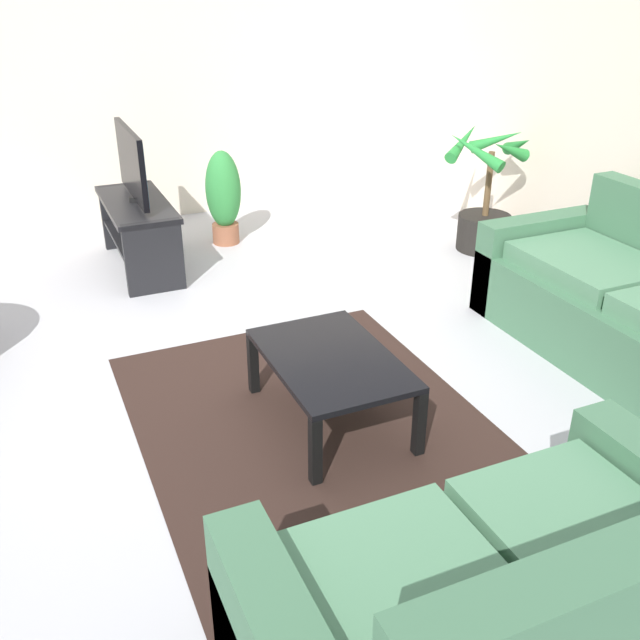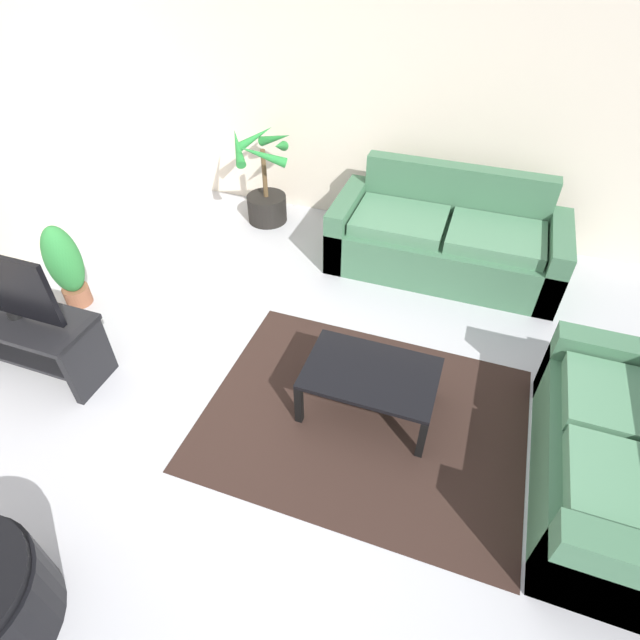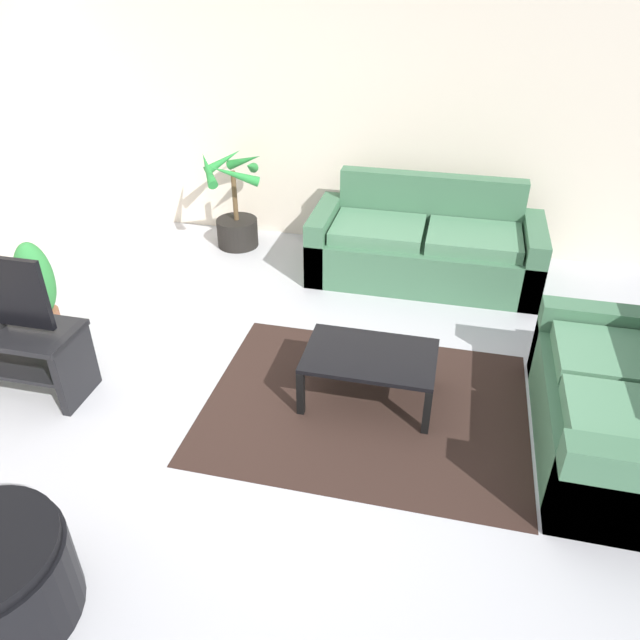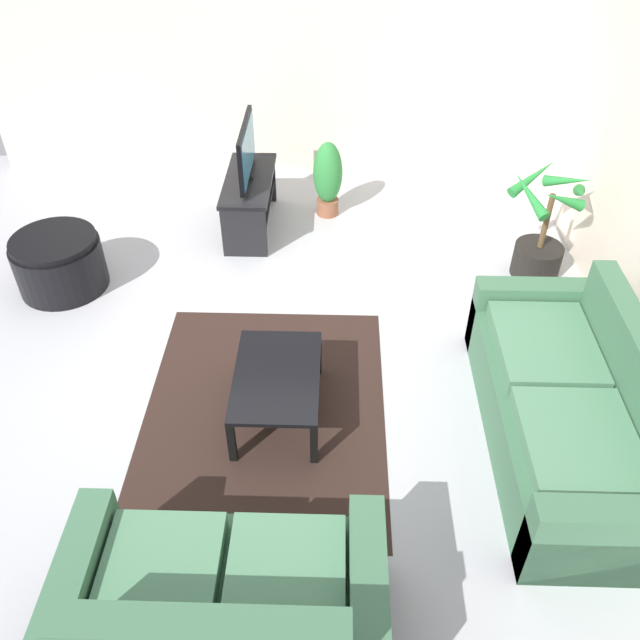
# 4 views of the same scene
# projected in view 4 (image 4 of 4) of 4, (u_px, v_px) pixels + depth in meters

# --- Properties ---
(ground_plane) EXTENTS (6.60, 6.60, 0.00)m
(ground_plane) POSITION_uv_depth(u_px,v_px,m) (240.00, 347.00, 5.22)
(ground_plane) COLOR #B2B2B7
(wall_left) EXTENTS (0.06, 6.00, 2.70)m
(wall_left) POSITION_uv_depth(u_px,v_px,m) (266.00, 49.00, 6.66)
(wall_left) COLOR beige
(wall_left) RESTS_ON ground
(couch_main) EXTENTS (2.10, 0.90, 0.90)m
(couch_main) POSITION_uv_depth(u_px,v_px,m) (568.00, 411.00, 4.29)
(couch_main) COLOR #3F6B4C
(couch_main) RESTS_ON ground
(couch_loveseat) EXTENTS (0.90, 1.60, 0.90)m
(couch_loveseat) POSITION_uv_depth(u_px,v_px,m) (224.00, 612.00, 3.27)
(couch_loveseat) COLOR #3F6B4C
(couch_loveseat) RESTS_ON ground
(tv_stand) EXTENTS (1.10, 0.45, 0.53)m
(tv_stand) POSITION_uv_depth(u_px,v_px,m) (250.00, 196.00, 6.40)
(tv_stand) COLOR black
(tv_stand) RESTS_ON ground
(tv) EXTENTS (0.89, 0.10, 0.54)m
(tv) POSITION_uv_depth(u_px,v_px,m) (247.00, 150.00, 6.09)
(tv) COLOR black
(tv) RESTS_ON tv_stand
(coffee_table) EXTENTS (0.89, 0.58, 0.38)m
(coffee_table) POSITION_uv_depth(u_px,v_px,m) (277.00, 379.00, 4.48)
(coffee_table) COLOR black
(coffee_table) RESTS_ON ground
(area_rug) EXTENTS (2.20, 1.70, 0.01)m
(area_rug) POSITION_uv_depth(u_px,v_px,m) (265.00, 411.00, 4.69)
(area_rug) COLOR black
(area_rug) RESTS_ON ground
(potted_palm) EXTENTS (0.73, 0.70, 0.99)m
(potted_palm) POSITION_uv_depth(u_px,v_px,m) (541.00, 240.00, 5.76)
(potted_palm) COLOR black
(potted_palm) RESTS_ON ground
(potted_plant_small) EXTENTS (0.29, 0.29, 0.78)m
(potted_plant_small) POSITION_uv_depth(u_px,v_px,m) (328.00, 177.00, 6.54)
(potted_plant_small) COLOR brown
(potted_plant_small) RESTS_ON ground
(ottoman) EXTENTS (0.76, 0.76, 0.49)m
(ottoman) POSITION_uv_depth(u_px,v_px,m) (59.00, 263.00, 5.69)
(ottoman) COLOR black
(ottoman) RESTS_ON ground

